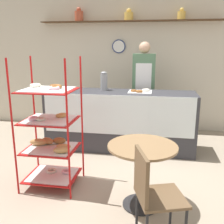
# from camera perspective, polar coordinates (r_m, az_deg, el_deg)

# --- Properties ---
(ground_plane) EXTENTS (14.00, 14.00, 0.00)m
(ground_plane) POSITION_cam_1_polar(r_m,az_deg,el_deg) (3.49, -1.23, -15.13)
(ground_plane) COLOR gray
(back_wall) EXTENTS (10.00, 0.30, 2.70)m
(back_wall) POSITION_cam_1_polar(r_m,az_deg,el_deg) (5.53, 3.67, 10.58)
(back_wall) COLOR beige
(back_wall) RESTS_ON ground_plane
(display_counter) EXTENTS (2.46, 0.66, 0.98)m
(display_counter) POSITION_cam_1_polar(r_m,az_deg,el_deg) (4.42, 1.73, -1.83)
(display_counter) COLOR #333338
(display_counter) RESTS_ON ground_plane
(pastry_rack) EXTENTS (0.67, 0.57, 1.59)m
(pastry_rack) POSITION_cam_1_polar(r_m,az_deg,el_deg) (3.27, -13.18, -4.28)
(pastry_rack) COLOR #B71414
(pastry_rack) RESTS_ON ground_plane
(person_worker) EXTENTS (0.40, 0.23, 1.79)m
(person_worker) POSITION_cam_1_polar(r_m,az_deg,el_deg) (4.82, 6.87, 5.40)
(person_worker) COLOR #282833
(person_worker) RESTS_ON ground_plane
(cafe_table) EXTENTS (0.73, 0.73, 0.71)m
(cafe_table) POSITION_cam_1_polar(r_m,az_deg,el_deg) (2.83, 6.58, -10.45)
(cafe_table) COLOR #262628
(cafe_table) RESTS_ON ground_plane
(cafe_chair) EXTENTS (0.48, 0.48, 0.89)m
(cafe_chair) POSITION_cam_1_polar(r_m,az_deg,el_deg) (2.28, 8.59, -16.49)
(cafe_chair) COLOR black
(cafe_chair) RESTS_ON ground_plane
(coffee_carafe) EXTENTS (0.12, 0.12, 0.32)m
(coffee_carafe) POSITION_cam_1_polar(r_m,az_deg,el_deg) (4.45, -1.76, 6.74)
(coffee_carafe) COLOR gray
(coffee_carafe) RESTS_ON display_counter
(donut_tray_counter) EXTENTS (0.38, 0.35, 0.05)m
(donut_tray_counter) POSITION_cam_1_polar(r_m,az_deg,el_deg) (4.28, 6.22, 4.51)
(donut_tray_counter) COLOR white
(donut_tray_counter) RESTS_ON display_counter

